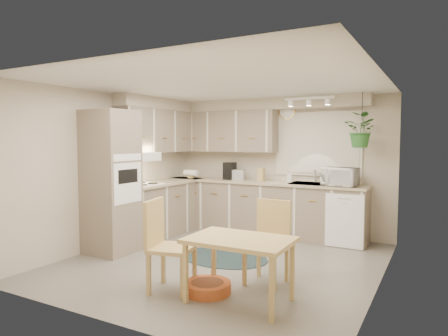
# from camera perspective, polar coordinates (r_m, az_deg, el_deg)

# --- Properties ---
(floor) EXTENTS (4.20, 4.20, 0.00)m
(floor) POSITION_cam_1_polar(r_m,az_deg,el_deg) (5.61, -0.14, -13.25)
(floor) COLOR slate
(floor) RESTS_ON ground
(ceiling) EXTENTS (4.20, 4.20, 0.00)m
(ceiling) POSITION_cam_1_polar(r_m,az_deg,el_deg) (5.41, -0.14, 11.80)
(ceiling) COLOR white
(ceiling) RESTS_ON wall_back
(wall_back) EXTENTS (4.00, 0.04, 2.40)m
(wall_back) POSITION_cam_1_polar(r_m,az_deg,el_deg) (7.29, 7.87, 0.30)
(wall_back) COLOR beige
(wall_back) RESTS_ON floor
(wall_front) EXTENTS (4.00, 0.04, 2.40)m
(wall_front) POSITION_cam_1_polar(r_m,az_deg,el_deg) (3.70, -16.10, -3.39)
(wall_front) COLOR beige
(wall_front) RESTS_ON floor
(wall_left) EXTENTS (0.04, 4.20, 2.40)m
(wall_left) POSITION_cam_1_polar(r_m,az_deg,el_deg) (6.58, -15.56, -0.20)
(wall_left) COLOR beige
(wall_left) RESTS_ON floor
(wall_right) EXTENTS (0.04, 4.20, 2.40)m
(wall_right) POSITION_cam_1_polar(r_m,az_deg,el_deg) (4.75, 21.49, -1.89)
(wall_right) COLOR beige
(wall_right) RESTS_ON floor
(base_cab_left) EXTENTS (0.60, 1.85, 0.90)m
(base_cab_left) POSITION_cam_1_polar(r_m,az_deg,el_deg) (7.13, -8.77, -5.85)
(base_cab_left) COLOR gray
(base_cab_left) RESTS_ON floor
(base_cab_back) EXTENTS (3.60, 0.60, 0.90)m
(base_cab_back) POSITION_cam_1_polar(r_m,az_deg,el_deg) (7.17, 5.45, -5.77)
(base_cab_back) COLOR gray
(base_cab_back) RESTS_ON floor
(counter_left) EXTENTS (0.64, 1.89, 0.04)m
(counter_left) POSITION_cam_1_polar(r_m,az_deg,el_deg) (7.06, -8.75, -2.10)
(counter_left) COLOR #C8BC92
(counter_left) RESTS_ON base_cab_left
(counter_back) EXTENTS (3.64, 0.64, 0.04)m
(counter_back) POSITION_cam_1_polar(r_m,az_deg,el_deg) (7.10, 5.44, -2.04)
(counter_back) COLOR #C8BC92
(counter_back) RESTS_ON base_cab_back
(oven_stack) EXTENTS (0.65, 0.65, 2.10)m
(oven_stack) POSITION_cam_1_polar(r_m,az_deg,el_deg) (6.10, -15.81, -1.94)
(oven_stack) COLOR gray
(oven_stack) RESTS_ON floor
(wall_oven_face) EXTENTS (0.02, 0.56, 0.58)m
(wall_oven_face) POSITION_cam_1_polar(r_m,az_deg,el_deg) (5.88, -13.59, -2.11)
(wall_oven_face) COLOR white
(wall_oven_face) RESTS_ON oven_stack
(upper_cab_left) EXTENTS (0.35, 2.00, 0.75)m
(upper_cab_left) POSITION_cam_1_polar(r_m,az_deg,el_deg) (7.21, -9.07, 5.22)
(upper_cab_left) COLOR gray
(upper_cab_left) RESTS_ON wall_left
(upper_cab_back) EXTENTS (2.00, 0.35, 0.75)m
(upper_cab_back) POSITION_cam_1_polar(r_m,az_deg,el_deg) (7.53, 0.28, 5.22)
(upper_cab_back) COLOR gray
(upper_cab_back) RESTS_ON wall_back
(soffit_left) EXTENTS (0.30, 2.00, 0.20)m
(soffit_left) POSITION_cam_1_polar(r_m,az_deg,el_deg) (7.25, -9.27, 8.97)
(soffit_left) COLOR beige
(soffit_left) RESTS_ON wall_left
(soffit_back) EXTENTS (3.60, 0.30, 0.20)m
(soffit_back) POSITION_cam_1_polar(r_m,az_deg,el_deg) (7.23, 6.03, 9.01)
(soffit_back) COLOR beige
(soffit_back) RESTS_ON wall_back
(cooktop) EXTENTS (0.52, 0.58, 0.02)m
(cooktop) POSITION_cam_1_polar(r_m,az_deg,el_deg) (6.61, -11.72, -2.34)
(cooktop) COLOR white
(cooktop) RESTS_ON counter_left
(range_hood) EXTENTS (0.40, 0.60, 0.14)m
(range_hood) POSITION_cam_1_polar(r_m,az_deg,el_deg) (6.59, -11.90, 1.61)
(range_hood) COLOR white
(range_hood) RESTS_ON upper_cab_left
(window_blinds) EXTENTS (1.40, 0.02, 1.00)m
(window_blinds) POSITION_cam_1_polar(r_m,az_deg,el_deg) (7.02, 13.16, 3.36)
(window_blinds) COLOR white
(window_blinds) RESTS_ON wall_back
(window_frame) EXTENTS (1.50, 0.02, 1.10)m
(window_frame) POSITION_cam_1_polar(r_m,az_deg,el_deg) (7.03, 13.19, 3.36)
(window_frame) COLOR beige
(window_frame) RESTS_ON wall_back
(sink) EXTENTS (0.70, 0.48, 0.10)m
(sink) POSITION_cam_1_polar(r_m,az_deg,el_deg) (6.81, 12.46, -2.55)
(sink) COLOR #B5B8BE
(sink) RESTS_ON counter_back
(dishwasher_front) EXTENTS (0.58, 0.02, 0.83)m
(dishwasher_front) POSITION_cam_1_polar(r_m,az_deg,el_deg) (6.44, 16.78, -7.28)
(dishwasher_front) COLOR white
(dishwasher_front) RESTS_ON base_cab_back
(track_light_bar) EXTENTS (0.80, 0.04, 0.04)m
(track_light_bar) POSITION_cam_1_polar(r_m,az_deg,el_deg) (6.56, 12.02, 9.73)
(track_light_bar) COLOR white
(track_light_bar) RESTS_ON ceiling
(wall_clock) EXTENTS (0.30, 0.03, 0.30)m
(wall_clock) POSITION_cam_1_polar(r_m,az_deg,el_deg) (7.21, 8.98, 8.05)
(wall_clock) COLOR gold
(wall_clock) RESTS_ON wall_back
(dining_table) EXTENTS (1.07, 0.72, 0.67)m
(dining_table) POSITION_cam_1_polar(r_m,az_deg,el_deg) (4.24, 2.21, -14.34)
(dining_table) COLOR #D3B769
(dining_table) RESTS_ON floor
(chair_left) EXTENTS (0.57, 0.57, 1.01)m
(chair_left) POSITION_cam_1_polar(r_m,az_deg,el_deg) (4.51, -7.42, -10.93)
(chair_left) COLOR #D3B769
(chair_left) RESTS_ON floor
(chair_back) EXTENTS (0.47, 0.47, 0.96)m
(chair_back) POSITION_cam_1_polar(r_m,az_deg,el_deg) (4.71, 6.04, -10.59)
(chair_back) COLOR #D3B769
(chair_back) RESTS_ON floor
(braided_rug) EXTENTS (1.37, 1.06, 0.01)m
(braided_rug) POSITION_cam_1_polar(r_m,az_deg,el_deg) (5.80, -0.03, -12.63)
(braided_rug) COLOR black
(braided_rug) RESTS_ON floor
(pet_bed) EXTENTS (0.59, 0.59, 0.12)m
(pet_bed) POSITION_cam_1_polar(r_m,az_deg,el_deg) (4.54, -2.39, -16.69)
(pet_bed) COLOR #C74B27
(pet_bed) RESTS_ON floor
(microwave) EXTENTS (0.55, 0.35, 0.35)m
(microwave) POSITION_cam_1_polar(r_m,az_deg,el_deg) (6.57, 16.24, -0.94)
(microwave) COLOR white
(microwave) RESTS_ON counter_back
(soap_bottle) EXTENTS (0.12, 0.20, 0.09)m
(soap_bottle) POSITION_cam_1_polar(r_m,az_deg,el_deg) (7.08, 9.33, -1.58)
(soap_bottle) COLOR white
(soap_bottle) RESTS_ON counter_back
(hanging_plant) EXTENTS (0.66, 0.68, 0.42)m
(hanging_plant) POSITION_cam_1_polar(r_m,az_deg,el_deg) (6.49, 19.07, 4.61)
(hanging_plant) COLOR #2B6729
(hanging_plant) RESTS_ON ceiling
(coffee_maker) EXTENTS (0.18, 0.22, 0.32)m
(coffee_maker) POSITION_cam_1_polar(r_m,az_deg,el_deg) (7.37, 0.83, -0.41)
(coffee_maker) COLOR black
(coffee_maker) RESTS_ON counter_back
(toaster) EXTENTS (0.33, 0.23, 0.18)m
(toaster) POSITION_cam_1_polar(r_m,az_deg,el_deg) (7.34, 1.77, -0.95)
(toaster) COLOR #B5B8BE
(toaster) RESTS_ON counter_back
(knife_block) EXTENTS (0.11, 0.11, 0.23)m
(knife_block) POSITION_cam_1_polar(r_m,az_deg,el_deg) (7.16, 5.35, -0.90)
(knife_block) COLOR #D3B769
(knife_block) RESTS_ON counter_back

